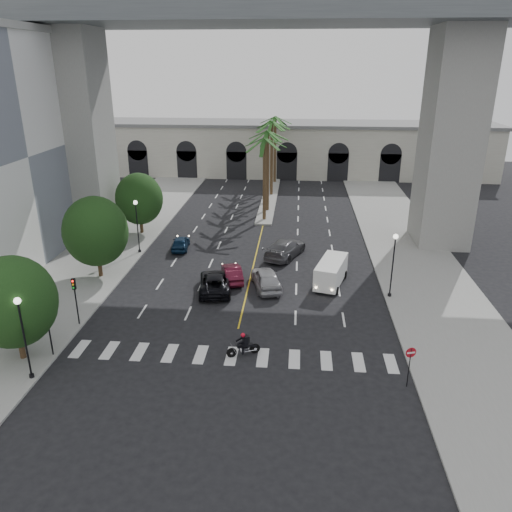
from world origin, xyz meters
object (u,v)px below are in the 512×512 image
Objects in this scene: traffic_signal_far at (75,294)px; do_not_enter_sign at (410,359)px; lamp_post_right at (393,260)px; car_a at (266,278)px; car_c at (215,282)px; pedestrian_b at (39,296)px; car_e at (180,243)px; lamp_post_left_far at (137,222)px; motorcycle_rider at (244,345)px; lamp_post_left_near at (23,331)px; pedestrian_a at (38,301)px; car_d at (285,248)px; car_b at (232,273)px; traffic_signal_near at (48,321)px; cargo_van at (331,272)px.

traffic_signal_far reaches higher than do_not_enter_sign.
car_a is (-9.90, 1.04, -2.38)m from lamp_post_right.
car_c is 13.44m from pedestrian_b.
pedestrian_b reaches higher than car_e.
lamp_post_left_far reaches higher than motorcycle_rider.
traffic_signal_far is at bearing 143.83° from motorcycle_rider.
lamp_post_left_near is 3.19× the size of pedestrian_a.
traffic_signal_far is 0.62× the size of car_d.
car_d is 3.53× the size of pedestrian_a.
motorcycle_rider is 0.50× the size of car_b.
car_b is 0.71× the size of car_d.
lamp_post_left_far is at bearing 90.31° from traffic_signal_near.
car_e is 16.18m from pedestrian_a.
car_c is 9.69m from cargo_van.
lamp_post_left_far is 19.27m from cargo_van.
pedestrian_b is (-22.24, -6.23, -0.23)m from cargo_van.
traffic_signal_near is at bearing 27.61° from car_a.
cargo_van is 23.09m from pedestrian_b.
car_c is at bearing 47.80° from car_b.
motorcycle_rider is at bearing 101.87° from car_c.
car_b is (9.90, -5.72, -2.53)m from lamp_post_left_far.
car_b is at bearing 57.05° from lamp_post_left_near.
car_d is at bearing 53.17° from traffic_signal_near.
traffic_signal_far is at bearing -5.58° from pedestrian_b.
car_c is at bearing -1.68° from car_a.
traffic_signal_far is (0.10, -14.50, -0.71)m from lamp_post_left_far.
motorcycle_rider is 12.94m from cargo_van.
lamp_post_left_near is at bearing 42.11° from car_b.
lamp_post_left_near reaches higher than car_d.
car_c is at bearing -152.35° from cargo_van.
lamp_post_right is (22.80, -8.00, 0.00)m from lamp_post_left_far.
lamp_post_right is at bearing 15.98° from traffic_signal_far.
lamp_post_right is 27.19m from pedestrian_b.
motorcycle_rider is at bearing 71.71° from car_a.
traffic_signal_near is at bearing 73.95° from car_e.
car_c is at bearing 50.70° from traffic_signal_near.
pedestrian_b reaches higher than car_a.
lamp_post_left_far is at bearing 23.27° from car_d.
lamp_post_right is 1.28× the size of car_b.
pedestrian_b is at bearing 54.64° from car_e.
car_e is 2.34× the size of pedestrian_a.
lamp_post_left_near is 25.76m from car_d.
car_a is (12.90, -6.96, -2.38)m from lamp_post_left_far.
car_b is 1.07× the size of car_e.
traffic_signal_far is 22.45m from do_not_enter_sign.
car_b is at bearing 25.95° from pedestrian_a.
traffic_signal_near reaches higher than car_a.
car_a is at bearing -28.34° from lamp_post_left_far.
motorcycle_rider is at bearing -12.95° from traffic_signal_far.
lamp_post_right is 25.02m from traffic_signal_near.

